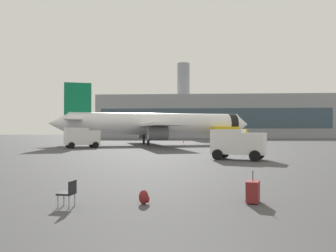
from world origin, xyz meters
The scene contains 11 objects.
airplane_at_gate centered at (-5.46, 51.67, 3.66)m, with size 35.12×32.04×10.50m.
service_truck centered at (-15.14, 40.82, 1.61)m, with size 5.26×4.32×2.90m.
fuel_truck centered at (7.33, 52.45, 1.77)m, with size 6.40×3.85×3.20m.
cargo_van centered at (4.31, 23.13, 1.45)m, with size 4.83×3.62×2.60m.
safety_cone_near centered at (6.66, 48.07, 0.41)m, with size 0.44×0.44×0.82m.
safety_cone_mid centered at (-0.72, 62.49, 0.36)m, with size 0.44×0.44×0.73m.
safety_cone_far centered at (-15.69, 52.20, 0.38)m, with size 0.44×0.44×0.76m.
rolling_suitcase centered at (2.25, 6.72, 0.39)m, with size 0.59×0.74×1.10m.
traveller_backpack centered at (-1.43, 6.31, 0.23)m, with size 0.36×0.40×0.48m.
gate_chair centered at (-3.79, 5.73, 0.50)m, with size 0.53×0.53×0.86m.
terminal_building centered at (8.94, 110.41, 7.54)m, with size 80.07×17.28×26.78m.
Camera 1 is at (0.01, -4.35, 2.45)m, focal length 34.19 mm.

